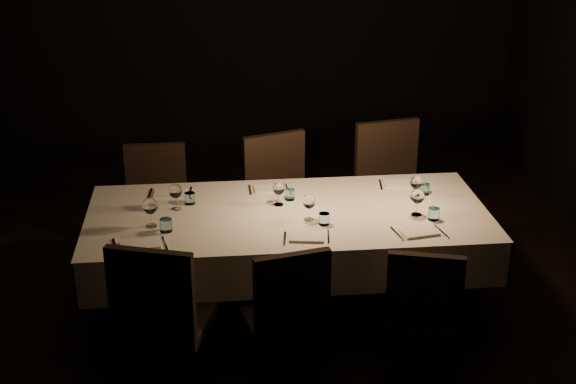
{
  "coord_description": "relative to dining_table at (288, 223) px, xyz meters",
  "views": [
    {
      "loc": [
        -0.47,
        -4.57,
        2.83
      ],
      "look_at": [
        0.0,
        0.0,
        0.9
      ],
      "focal_mm": 50.0,
      "sensor_mm": 36.0,
      "label": 1
    }
  ],
  "objects": [
    {
      "name": "chair_far_center",
      "position": [
        0.02,
        0.75,
        -0.14
      ],
      "size": [
        0.6,
        0.6,
        0.99
      ],
      "rotation": [
        0.0,
        0.0,
        0.33
      ],
      "color": "black",
      "rests_on": "ground"
    },
    {
      "name": "dining_table",
      "position": [
        0.0,
        0.0,
        0.0
      ],
      "size": [
        2.52,
        1.12,
        0.76
      ],
      "color": "black",
      "rests_on": "ground"
    },
    {
      "name": "place_setting_near_left",
      "position": [
        -0.84,
        -0.22,
        0.15
      ],
      "size": [
        0.35,
        0.41,
        0.18
      ],
      "rotation": [
        0.0,
        0.0,
        0.2
      ],
      "color": "silver",
      "rests_on": "dining_table"
    },
    {
      "name": "chair_far_left",
      "position": [
        -0.88,
        0.84,
        -0.18
      ],
      "size": [
        0.44,
        0.44,
        0.92
      ],
      "rotation": [
        0.0,
        0.0,
        -0.01
      ],
      "color": "black",
      "rests_on": "ground"
    },
    {
      "name": "chair_near_center",
      "position": [
        -0.08,
        -0.73,
        -0.19
      ],
      "size": [
        0.51,
        0.51,
        0.89
      ],
      "rotation": [
        0.0,
        0.0,
        3.36
      ],
      "color": "black",
      "rests_on": "ground"
    },
    {
      "name": "place_setting_near_center",
      "position": [
        0.12,
        -0.22,
        0.14
      ],
      "size": [
        0.31,
        0.39,
        0.17
      ],
      "rotation": [
        0.0,
        0.0,
        -0.13
      ],
      "color": "silver",
      "rests_on": "dining_table"
    },
    {
      "name": "chair_far_right",
      "position": [
        0.87,
        0.85,
        -0.13
      ],
      "size": [
        0.58,
        0.58,
        1.03
      ],
      "rotation": [
        0.0,
        0.0,
        0.2
      ],
      "color": "black",
      "rests_on": "ground"
    },
    {
      "name": "chair_near_left",
      "position": [
        -0.77,
        -0.77,
        -0.15
      ],
      "size": [
        0.59,
        0.59,
        0.98
      ],
      "rotation": [
        0.0,
        0.0,
        2.83
      ],
      "color": "black",
      "rests_on": "ground"
    },
    {
      "name": "place_setting_far_right",
      "position": [
        0.85,
        0.22,
        0.14
      ],
      "size": [
        0.31,
        0.39,
        0.17
      ],
      "rotation": [
        0.0,
        0.0,
        -0.12
      ],
      "color": "silver",
      "rests_on": "dining_table"
    },
    {
      "name": "place_setting_far_center",
      "position": [
        -0.04,
        0.22,
        0.14
      ],
      "size": [
        0.29,
        0.39,
        0.16
      ],
      "rotation": [
        0.0,
        0.0,
        0.01
      ],
      "color": "silver",
      "rests_on": "dining_table"
    },
    {
      "name": "place_setting_near_right",
      "position": [
        0.8,
        -0.22,
        0.14
      ],
      "size": [
        0.33,
        0.4,
        0.18
      ],
      "rotation": [
        0.0,
        0.0,
        0.19
      ],
      "color": "silver",
      "rests_on": "dining_table"
    },
    {
      "name": "place_setting_far_left",
      "position": [
        -0.69,
        0.22,
        0.14
      ],
      "size": [
        0.32,
        0.4,
        0.17
      ],
      "rotation": [
        0.0,
        0.0,
        -0.09
      ],
      "color": "silver",
      "rests_on": "dining_table"
    },
    {
      "name": "chair_near_right",
      "position": [
        0.69,
        -0.76,
        -0.2
      ],
      "size": [
        0.51,
        0.51,
        0.87
      ],
      "rotation": [
        0.0,
        0.0,
        2.87
      ],
      "color": "black",
      "rests_on": "ground"
    },
    {
      "name": "room",
      "position": [
        0.0,
        0.0,
        0.81
      ],
      "size": [
        5.01,
        6.01,
        3.01
      ],
      "color": "black",
      "rests_on": "ground"
    }
  ]
}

